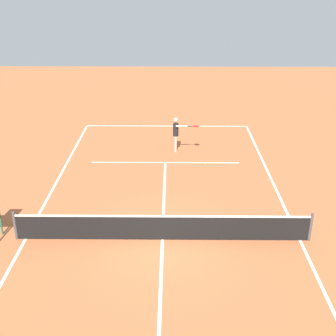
# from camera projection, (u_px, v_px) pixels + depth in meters

# --- Properties ---
(ground_plane) EXTENTS (60.00, 60.00, 0.00)m
(ground_plane) POSITION_uv_depth(u_px,v_px,m) (162.00, 239.00, 15.49)
(ground_plane) COLOR #B76038
(court_lines) EXTENTS (9.64, 24.59, 0.01)m
(court_lines) POSITION_uv_depth(u_px,v_px,m) (162.00, 239.00, 15.49)
(court_lines) COLOR white
(court_lines) RESTS_ON ground
(tennis_net) EXTENTS (10.24, 0.10, 1.07)m
(tennis_net) POSITION_uv_depth(u_px,v_px,m) (162.00, 227.00, 15.29)
(tennis_net) COLOR #4C4C51
(tennis_net) RESTS_ON ground
(player_serving) EXTENTS (1.30, 0.57, 1.79)m
(player_serving) POSITION_uv_depth(u_px,v_px,m) (177.00, 131.00, 22.57)
(player_serving) COLOR beige
(player_serving) RESTS_ON ground
(tennis_ball) EXTENTS (0.07, 0.07, 0.07)m
(tennis_ball) POSITION_uv_depth(u_px,v_px,m) (205.00, 164.00, 21.43)
(tennis_ball) COLOR #CCE033
(tennis_ball) RESTS_ON ground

